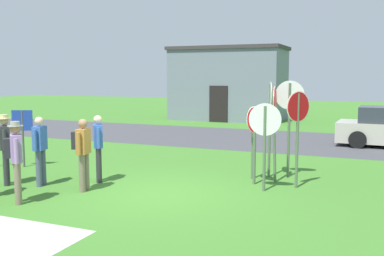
% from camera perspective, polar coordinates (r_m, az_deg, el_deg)
% --- Properties ---
extents(ground_plane, '(80.00, 80.00, 0.00)m').
position_cam_1_polar(ground_plane, '(10.31, -4.93, -8.35)').
color(ground_plane, '#3D7528').
extents(street_asphalt, '(60.00, 6.40, 0.01)m').
position_cam_1_polar(street_asphalt, '(19.08, 8.47, -1.40)').
color(street_asphalt, '#424247').
rests_on(street_asphalt, ground).
extents(building_background, '(6.80, 3.78, 4.39)m').
position_cam_1_polar(building_background, '(27.30, 4.70, 5.71)').
color(building_background, slate).
rests_on(building_background, ground).
extents(stop_sign_leaning_right, '(0.43, 0.62, 2.32)m').
position_cam_1_polar(stop_sign_leaning_right, '(10.80, 13.39, 0.73)').
color(stop_sign_leaning_right, '#51664C').
rests_on(stop_sign_leaning_right, ground).
extents(stop_sign_rear_right, '(0.52, 0.44, 1.93)m').
position_cam_1_polar(stop_sign_rear_right, '(11.00, 8.03, -0.53)').
color(stop_sign_rear_right, '#51664C').
rests_on(stop_sign_rear_right, ground).
extents(stop_sign_far_back, '(0.75, 0.08, 2.05)m').
position_cam_1_polar(stop_sign_far_back, '(10.37, 9.30, -0.47)').
color(stop_sign_far_back, '#51664C').
rests_on(stop_sign_far_back, ground).
extents(stop_sign_low_front, '(0.17, 0.76, 2.42)m').
position_cam_1_polar(stop_sign_low_front, '(11.26, 10.55, 1.39)').
color(stop_sign_low_front, '#51664C').
rests_on(stop_sign_low_front, ground).
extents(stop_sign_rear_left, '(0.75, 0.08, 2.55)m').
position_cam_1_polar(stop_sign_rear_left, '(11.92, 12.36, 2.07)').
color(stop_sign_rear_left, '#51664C').
rests_on(stop_sign_rear_left, ground).
extents(stop_sign_center_cluster, '(0.25, 0.68, 2.52)m').
position_cam_1_polar(stop_sign_center_cluster, '(11.83, 9.96, 1.94)').
color(stop_sign_center_cluster, '#51664C').
rests_on(stop_sign_center_cluster, ground).
extents(stop_sign_leaning_left, '(0.16, 0.65, 1.90)m').
position_cam_1_polar(stop_sign_leaning_left, '(11.57, 7.78, -0.29)').
color(stop_sign_leaning_left, '#51664C').
rests_on(stop_sign_leaning_left, ground).
extents(person_near_signs, '(0.40, 0.56, 1.69)m').
position_cam_1_polar(person_near_signs, '(10.61, -13.83, -2.67)').
color(person_near_signs, '#7A6B56').
rests_on(person_near_signs, ground).
extents(person_holding_notes, '(0.30, 0.55, 1.69)m').
position_cam_1_polar(person_holding_notes, '(11.43, -18.87, -2.33)').
color(person_holding_notes, '#4C5670').
rests_on(person_holding_notes, ground).
extents(person_in_teal, '(0.47, 0.48, 1.74)m').
position_cam_1_polar(person_in_teal, '(9.99, -21.66, -3.37)').
color(person_in_teal, '#7A6B56').
rests_on(person_in_teal, ground).
extents(person_in_dark_shirt, '(0.42, 0.44, 1.74)m').
position_cam_1_polar(person_in_dark_shirt, '(11.80, -22.79, -2.05)').
color(person_in_dark_shirt, '#2D2D33').
rests_on(person_in_dark_shirt, ground).
extents(person_on_left, '(0.39, 0.48, 1.69)m').
position_cam_1_polar(person_on_left, '(11.45, -11.90, -2.10)').
color(person_on_left, '#2D2D33').
rests_on(person_on_left, ground).
extents(info_panel_leftmost, '(0.56, 0.27, 1.68)m').
position_cam_1_polar(info_panel_leftmost, '(13.92, -20.87, 0.01)').
color(info_panel_leftmost, '#4C4C51').
rests_on(info_panel_leftmost, ground).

